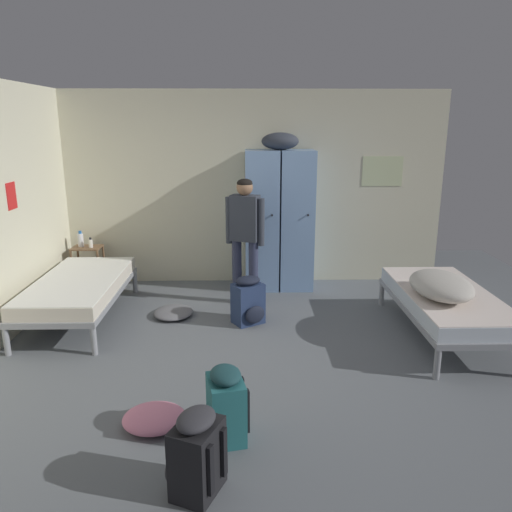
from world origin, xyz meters
The scene contains 15 objects.
ground_plane centered at (0.00, 0.00, 0.00)m, with size 8.15×8.15×0.00m, color slate.
room_backdrop centered at (-1.24, 1.27, 1.31)m, with size 5.22×4.90×2.62m.
locker_bank centered at (0.35, 2.14, 0.97)m, with size 0.90×0.55×2.07m.
shelf_unit centered at (-2.25, 2.17, 0.35)m, with size 0.38×0.30×0.57m.
bed_right centered at (2.00, 0.48, 0.38)m, with size 0.90×1.90×0.49m.
bed_left_rear centered at (-2.00, 1.02, 0.38)m, with size 0.90×1.90×0.49m.
bedding_heap centered at (1.87, 0.34, 0.61)m, with size 0.58×0.87×0.23m.
person_traveler centered at (-0.11, 1.51, 0.94)m, with size 0.47×0.29×1.55m.
water_bottle centered at (-2.33, 2.19, 0.67)m, with size 0.07×0.07×0.22m.
lotion_bottle centered at (-2.18, 2.13, 0.63)m, with size 0.05×0.05×0.14m.
backpack_teal centered at (-0.25, -1.25, 0.26)m, with size 0.38×0.36×0.55m.
backpack_black centered at (-0.40, -1.78, 0.26)m, with size 0.40×0.39×0.55m.
backpack_navy centered at (-0.07, 0.85, 0.26)m, with size 0.40×0.41×0.55m.
clothes_pile_pink centered at (-0.79, -1.09, 0.06)m, with size 0.47×0.44×0.12m.
clothes_pile_grey centered at (-0.95, 1.09, 0.04)m, with size 0.46×0.51×0.09m.
Camera 1 is at (-0.09, -4.35, 2.19)m, focal length 34.74 mm.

